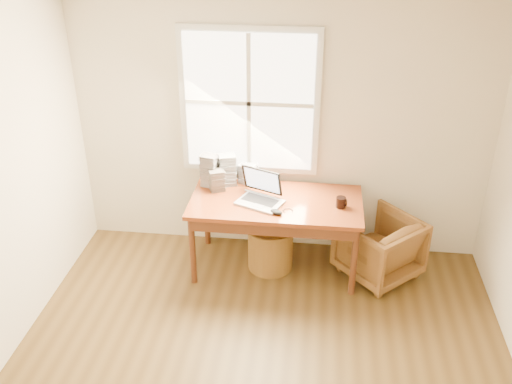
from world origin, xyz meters
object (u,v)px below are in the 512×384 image
Objects in this scene: armchair at (379,247)px; laptop at (260,189)px; coffee_mug at (341,202)px; desk at (276,202)px; cd_stack_a at (227,170)px; wicker_stool at (270,248)px.

laptop is at bearing -38.94° from armchair.
armchair is at bearing -15.92° from coffee_mug.
desk is 5.17× the size of cd_stack_a.
coffee_mug is (0.59, -0.06, 0.07)m from desk.
coffee_mug is 0.32× the size of cd_stack_a.
armchair is 1.53× the size of laptop.
laptop reaches higher than coffee_mug.
cd_stack_a is at bearing 150.63° from desk.
armchair is at bearing 0.00° from desk.
armchair is 6.71× the size of coffee_mug.
coffee_mug is at bearing -17.09° from cd_stack_a.
armchair is 1.29m from laptop.
coffee_mug is (-0.40, -0.06, 0.50)m from armchair.
coffee_mug is at bearing -4.92° from wicker_stool.
desk is 0.60m from coffee_mug.
laptop is 0.75m from coffee_mug.
desk is at bearing -29.37° from cd_stack_a.
armchair is (0.99, 0.00, -0.43)m from desk.
laptop reaches higher than desk.
desk is 0.51m from wicker_stool.
desk is at bearing -42.82° from armchair.
cd_stack_a is (-0.46, 0.28, 0.69)m from wicker_stool.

